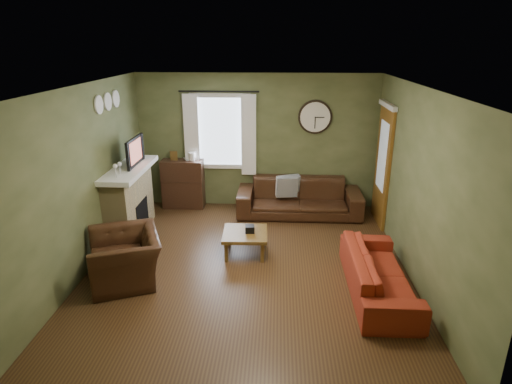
{
  "coord_description": "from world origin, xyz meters",
  "views": [
    {
      "loc": [
        0.41,
        -5.53,
        3.16
      ],
      "look_at": [
        0.1,
        0.4,
        1.05
      ],
      "focal_mm": 30.0,
      "sensor_mm": 36.0,
      "label": 1
    }
  ],
  "objects_px": {
    "coffee_table": "(245,243)",
    "sofa_brown": "(299,198)",
    "sofa_red": "(378,273)",
    "bookshelf": "(183,184)",
    "armchair": "(125,258)"
  },
  "relations": [
    {
      "from": "coffee_table",
      "to": "sofa_brown",
      "type": "bearing_deg",
      "value": 61.43
    },
    {
      "from": "sofa_brown",
      "to": "sofa_red",
      "type": "relative_size",
      "value": 1.22
    },
    {
      "from": "bookshelf",
      "to": "coffee_table",
      "type": "xyz_separation_m",
      "value": [
        1.38,
        -1.94,
        -0.3
      ]
    },
    {
      "from": "sofa_brown",
      "to": "coffee_table",
      "type": "distance_m",
      "value": 1.89
    },
    {
      "from": "bookshelf",
      "to": "coffee_table",
      "type": "bearing_deg",
      "value": -54.62
    },
    {
      "from": "coffee_table",
      "to": "sofa_red",
      "type": "bearing_deg",
      "value": -28.49
    },
    {
      "from": "sofa_brown",
      "to": "armchair",
      "type": "xyz_separation_m",
      "value": [
        -2.49,
        -2.52,
        -0.0
      ]
    },
    {
      "from": "sofa_red",
      "to": "armchair",
      "type": "bearing_deg",
      "value": 87.77
    },
    {
      "from": "sofa_brown",
      "to": "coffee_table",
      "type": "height_order",
      "value": "sofa_brown"
    },
    {
      "from": "sofa_brown",
      "to": "coffee_table",
      "type": "bearing_deg",
      "value": -118.57
    },
    {
      "from": "bookshelf",
      "to": "coffee_table",
      "type": "distance_m",
      "value": 2.4
    },
    {
      "from": "sofa_brown",
      "to": "coffee_table",
      "type": "relative_size",
      "value": 3.43
    },
    {
      "from": "bookshelf",
      "to": "coffee_table",
      "type": "relative_size",
      "value": 1.42
    },
    {
      "from": "sofa_brown",
      "to": "armchair",
      "type": "relative_size",
      "value": 2.23
    },
    {
      "from": "sofa_red",
      "to": "coffee_table",
      "type": "height_order",
      "value": "sofa_red"
    }
  ]
}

